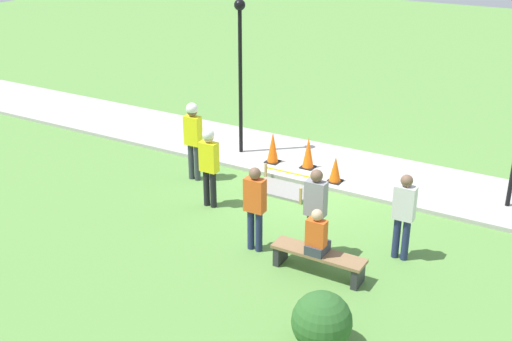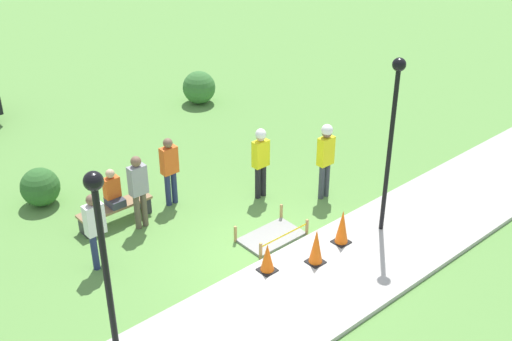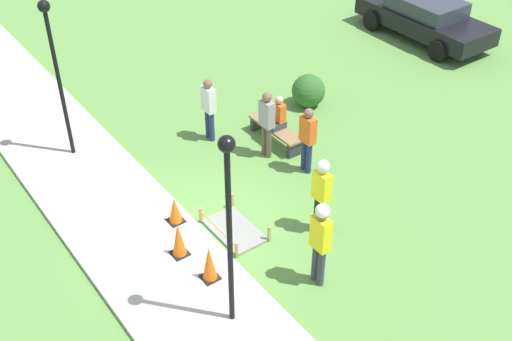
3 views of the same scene
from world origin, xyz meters
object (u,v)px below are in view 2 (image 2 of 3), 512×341
worker_supervisor (326,154)px  bystander_in_orange_shirt (170,167)px  traffic_cone_sidewalk_edge (342,227)px  bystander_in_gray_shirt (95,227)px  person_seated_on_bench (113,191)px  park_bench (115,210)px  lamppost_near (393,122)px  traffic_cone_far_patch (316,247)px  worker_assistant (261,157)px  bystander_in_white_shirt (138,188)px  traffic_cone_near_patch (267,258)px  lamppost_far (104,257)px

worker_supervisor → bystander_in_orange_shirt: 3.71m
traffic_cone_sidewalk_edge → bystander_in_gray_shirt: 5.15m
person_seated_on_bench → park_bench: bearing=-115.3°
lamppost_near → worker_supervisor: bearing=85.5°
traffic_cone_far_patch → worker_supervisor: 2.94m
traffic_cone_sidewalk_edge → bystander_in_gray_shirt: (-4.31, 2.78, 0.49)m
worker_supervisor → worker_assistant: bearing=138.3°
traffic_cone_far_patch → park_bench: size_ratio=0.46×
person_seated_on_bench → lamppost_near: size_ratio=0.22×
bystander_in_gray_shirt → bystander_in_white_shirt: bystander_in_white_shirt is taller
traffic_cone_far_patch → person_seated_on_bench: (-2.23, 4.25, 0.30)m
worker_supervisor → traffic_cone_near_patch: bearing=-155.9°
park_bench → worker_supervisor: bearing=-28.0°
worker_assistant → bystander_in_orange_shirt: size_ratio=1.05×
lamppost_far → bystander_in_white_shirt: bearing=54.1°
bystander_in_orange_shirt → lamppost_far: size_ratio=0.44×
traffic_cone_near_patch → worker_assistant: size_ratio=0.35×
worker_supervisor → worker_assistant: worker_supervisor is taller
lamppost_near → traffic_cone_far_patch: bearing=177.7°
lamppost_far → bystander_in_orange_shirt: bearing=47.6°
worker_supervisor → lamppost_near: 2.45m
traffic_cone_far_patch → traffic_cone_near_patch: bearing=154.2°
traffic_cone_near_patch → lamppost_far: 4.51m
traffic_cone_near_patch → bystander_in_gray_shirt: bearing=134.7°
worker_supervisor → lamppost_near: size_ratio=0.49×
lamppost_near → bystander_in_white_shirt: bearing=136.5°
worker_assistant → lamppost_far: lamppost_far is taller
lamppost_far → park_bench: bearing=60.8°
bystander_in_orange_shirt → bystander_in_white_shirt: bystander_in_white_shirt is taller
traffic_cone_sidewalk_edge → lamppost_far: 6.12m
park_bench → lamppost_far: (-2.50, -4.48, 2.38)m
park_bench → worker_assistant: worker_assistant is taller
bystander_in_orange_shirt → bystander_in_gray_shirt: bystander_in_orange_shirt is taller
traffic_cone_sidewalk_edge → lamppost_near: bearing=-11.3°
traffic_cone_sidewalk_edge → traffic_cone_near_patch: bearing=170.4°
traffic_cone_near_patch → lamppost_near: bearing=-10.2°
traffic_cone_far_patch → park_bench: bearing=118.3°
lamppost_far → traffic_cone_far_patch: bearing=3.5°
person_seated_on_bench → bystander_in_white_shirt: (0.33, -0.60, 0.23)m
park_bench → lamppost_far: size_ratio=0.44×
traffic_cone_far_patch → lamppost_far: size_ratio=0.20×
bystander_in_orange_shirt → lamppost_far: 6.09m
traffic_cone_near_patch → traffic_cone_sidewalk_edge: size_ratio=0.79×
bystander_in_orange_shirt → worker_assistant: bearing=-32.2°
person_seated_on_bench → lamppost_near: lamppost_near is taller
person_seated_on_bench → traffic_cone_sidewalk_edge: bearing=-52.4°
bystander_in_white_shirt → lamppost_far: bearing=-125.9°
bystander_in_white_shirt → lamppost_far: lamppost_far is taller
lamppost_near → bystander_in_gray_shirt: bearing=151.0°
traffic_cone_far_patch → person_seated_on_bench: size_ratio=0.90×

